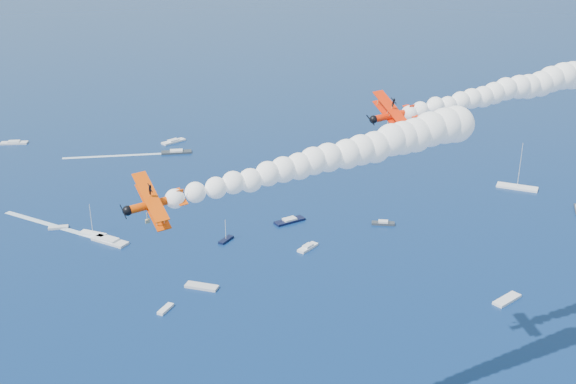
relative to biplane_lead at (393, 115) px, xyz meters
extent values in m
cube|color=silver|center=(-61.04, 76.64, -57.10)|extent=(11.46, 9.66, 0.70)
cube|color=#2C323A|center=(-45.47, 155.72, -57.10)|extent=(11.97, 4.32, 0.70)
cube|color=white|center=(-42.89, 37.54, -57.10)|extent=(3.88, 5.19, 0.70)
cube|color=white|center=(73.57, 105.09, -57.10)|extent=(14.01, 10.52, 0.70)
cube|color=silver|center=(24.21, 155.60, -57.10)|extent=(9.93, 14.52, 0.70)
cube|color=white|center=(40.25, 33.15, -57.10)|extent=(8.55, 7.00, 0.70)
cube|color=white|center=(-4.65, 66.49, -57.10)|extent=(6.65, 6.75, 0.70)
cube|color=black|center=(-27.66, 73.99, -57.10)|extent=(4.69, 5.62, 0.70)
cube|color=silver|center=(-77.82, 87.84, -57.10)|extent=(5.99, 2.58, 0.70)
cube|color=white|center=(-66.73, 82.03, -57.10)|extent=(8.56, 6.24, 0.70)
cube|color=silver|center=(-34.39, 47.47, -57.10)|extent=(8.86, 5.76, 0.70)
cube|color=black|center=(-12.54, 126.59, -57.10)|extent=(12.17, 6.68, 0.70)
cube|color=black|center=(-7.84, 85.23, -57.10)|extent=(10.16, 7.12, 0.70)
cube|color=silver|center=(-112.70, 174.81, -57.10)|extent=(10.85, 3.64, 0.70)
cube|color=white|center=(-47.24, 169.77, -57.10)|extent=(10.14, 8.90, 0.70)
cube|color=#2E353E|center=(20.41, 80.43, -57.10)|extent=(7.25, 3.67, 0.70)
cube|color=white|center=(-81.14, 91.05, -57.42)|extent=(32.05, 23.76, 0.04)
cube|color=white|center=(-70.34, 154.56, -57.42)|extent=(38.05, 3.77, 0.04)
camera|label=1|loc=(-28.71, -107.72, 30.82)|focal=43.14mm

